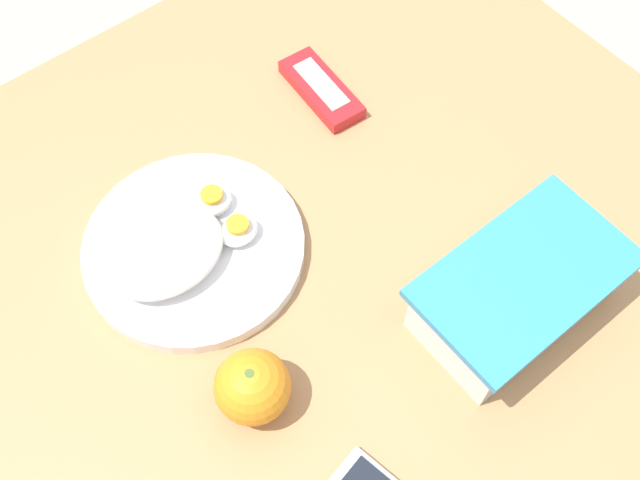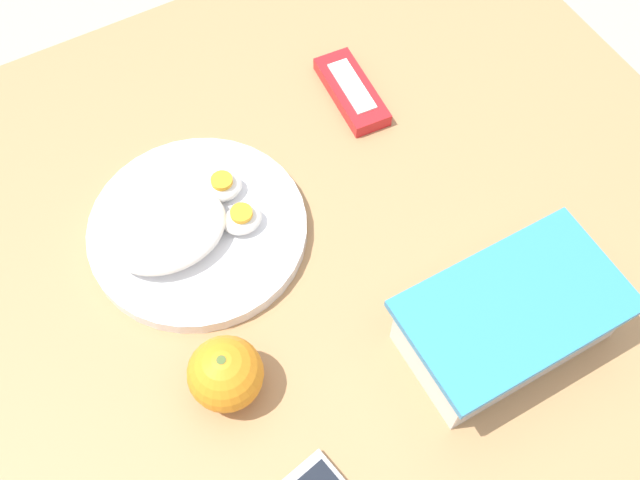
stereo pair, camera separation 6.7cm
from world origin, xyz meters
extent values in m
plane|color=#B2A899|center=(0.00, 0.00, 0.00)|extent=(10.00, 10.00, 0.00)
cube|color=#AD7F51|center=(0.00, 0.00, 0.74)|extent=(0.94, 0.87, 0.03)
cylinder|color=#936C45|center=(-0.41, -0.38, 0.36)|extent=(0.06, 0.06, 0.73)
cube|color=white|center=(-0.10, 0.19, 0.79)|extent=(0.20, 0.11, 0.07)
cube|color=beige|center=(-0.10, 0.19, 0.78)|extent=(0.19, 0.10, 0.04)
cube|color=#338CC6|center=(-0.10, 0.19, 0.83)|extent=(0.22, 0.13, 0.01)
ellipsoid|color=gray|center=(-0.15, 0.18, 0.79)|extent=(0.05, 0.06, 0.02)
ellipsoid|color=gray|center=(-0.10, 0.19, 0.79)|extent=(0.05, 0.04, 0.03)
ellipsoid|color=gray|center=(-0.04, 0.19, 0.79)|extent=(0.06, 0.04, 0.03)
sphere|color=orange|center=(0.17, 0.10, 0.80)|extent=(0.07, 0.07, 0.07)
cylinder|color=#4C662D|center=(0.17, 0.10, 0.83)|extent=(0.01, 0.01, 0.00)
cylinder|color=white|center=(0.13, -0.08, 0.77)|extent=(0.24, 0.24, 0.02)
ellipsoid|color=white|center=(0.16, -0.08, 0.80)|extent=(0.13, 0.11, 0.04)
ellipsoid|color=white|center=(0.08, -0.10, 0.79)|extent=(0.04, 0.04, 0.02)
cylinder|color=#F4A823|center=(0.08, -0.10, 0.80)|extent=(0.02, 0.02, 0.01)
ellipsoid|color=white|center=(0.08, -0.05, 0.79)|extent=(0.04, 0.04, 0.02)
cylinder|color=#F4A823|center=(0.08, -0.05, 0.80)|extent=(0.02, 0.02, 0.01)
cube|color=red|center=(-0.13, -0.17, 0.77)|extent=(0.06, 0.13, 0.02)
cube|color=white|center=(-0.13, -0.17, 0.78)|extent=(0.03, 0.09, 0.00)
camera|label=1|loc=(0.27, 0.33, 1.49)|focal=42.00mm
camera|label=2|loc=(0.22, 0.36, 1.49)|focal=42.00mm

